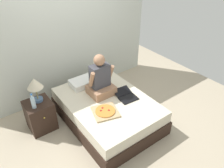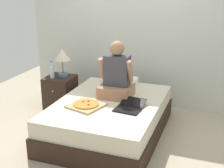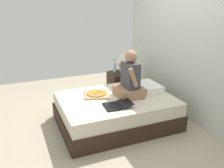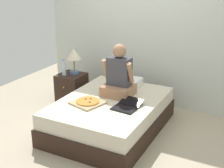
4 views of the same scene
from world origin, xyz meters
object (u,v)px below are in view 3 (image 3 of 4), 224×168
laptop (116,105)px  pizza_box (97,94)px  person_seated (130,80)px  water_bottle (115,67)px  lamp_on_left_nightstand (123,58)px  nightstand_left (120,85)px  bed (116,111)px

laptop → pizza_box: 0.56m
person_seated → water_bottle: bearing=168.9°
water_bottle → pizza_box: 1.18m
water_bottle → laptop: 1.59m
lamp_on_left_nightstand → pizza_box: lamp_on_left_nightstand is taller
lamp_on_left_nightstand → water_bottle: size_ratio=1.63×
nightstand_left → lamp_on_left_nightstand: (0.04, 0.05, 0.60)m
lamp_on_left_nightstand → laptop: 1.58m
lamp_on_left_nightstand → person_seated: bearing=-19.5°
nightstand_left → person_seated: (1.08, -0.32, 0.49)m
water_bottle → pizza_box: water_bottle is taller
water_bottle → laptop: bearing=-22.4°
lamp_on_left_nightstand → person_seated: (1.04, -0.37, -0.11)m
water_bottle → pizza_box: size_ratio=0.56×
bed → nightstand_left: size_ratio=3.42×
lamp_on_left_nightstand → pizza_box: (0.80, -0.86, -0.38)m
lamp_on_left_nightstand → water_bottle: bearing=-130.6°
bed → nightstand_left: bearing=152.5°
bed → nightstand_left: (-1.06, 0.55, 0.04)m
bed → lamp_on_left_nightstand: lamp_on_left_nightstand is taller
nightstand_left → lamp_on_left_nightstand: bearing=51.4°
water_bottle → person_seated: (1.16, -0.23, 0.11)m
water_bottle → pizza_box: (0.92, -0.72, -0.16)m
water_bottle → laptop: (1.47, -0.60, -0.16)m
lamp_on_left_nightstand → pizza_box: size_ratio=0.91×
bed → nightstand_left: 1.19m
laptop → water_bottle: bearing=157.6°
person_seated → laptop: bearing=-51.0°
water_bottle → nightstand_left: bearing=48.3°
water_bottle → person_seated: bearing=-11.1°
nightstand_left → pizza_box: bearing=-44.2°
nightstand_left → laptop: size_ratio=1.26×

